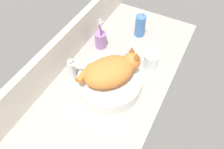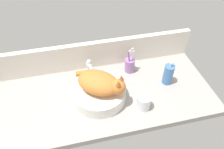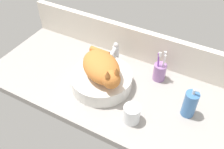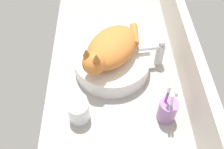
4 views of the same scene
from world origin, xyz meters
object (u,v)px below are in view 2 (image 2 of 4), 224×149
sink_basin (99,93)px  faucet (90,69)px  soap_dispenser (168,74)px  water_glass (144,103)px  toothbrush_cup (130,65)px  cat (101,83)px

sink_basin → faucet: bearing=96.9°
soap_dispenser → water_glass: 27.14cm
faucet → soap_dispenser: bearing=-19.0°
sink_basin → water_glass: water_glass is taller
sink_basin → toothbrush_cup: size_ratio=1.71×
water_glass → toothbrush_cup: bearing=87.8°
faucet → water_glass: size_ratio=1.53×
sink_basin → cat: size_ratio=1.06×
sink_basin → cat: (1.15, -0.75, 9.58)cm
faucet → soap_dispenser: soap_dispenser is taller
soap_dispenser → sink_basin: bearing=-176.2°
sink_basin → cat: cat is taller
cat → soap_dispenser: 44.63cm
soap_dispenser → water_glass: soap_dispenser is taller
cat → soap_dispenser: bearing=4.9°
faucet → soap_dispenser: (47.48, -16.33, -0.38)cm
sink_basin → cat: 9.68cm
sink_basin → toothbrush_cup: 31.25cm
faucet → toothbrush_cup: (27.02, -0.23, -2.13)cm
cat → faucet: 21.27cm
sink_basin → water_glass: (23.44, -12.99, -0.02)cm
cat → soap_dispenser: cat is taller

